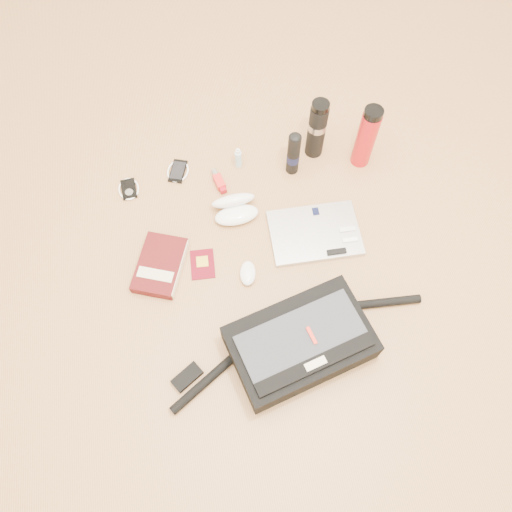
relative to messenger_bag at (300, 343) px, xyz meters
name	(u,v)px	position (x,y,z in m)	size (l,w,h in m)	color
ground	(266,274)	(-0.06, 0.28, -0.06)	(4.00, 4.00, 0.00)	#A37243
messenger_bag	(300,343)	(0.00, 0.00, 0.00)	(0.87, 0.37, 0.12)	black
laptop	(315,233)	(0.15, 0.40, -0.05)	(0.33, 0.23, 0.03)	#B8B8BA
book	(160,265)	(-0.41, 0.37, -0.04)	(0.22, 0.26, 0.04)	#410A0C
passport	(203,264)	(-0.27, 0.35, -0.05)	(0.09, 0.12, 0.01)	#53030F
mouse	(248,273)	(-0.12, 0.29, -0.04)	(0.07, 0.10, 0.03)	white
sunglasses_case	(235,208)	(-0.12, 0.54, -0.02)	(0.17, 0.15, 0.09)	white
ipod	(129,189)	(-0.50, 0.71, -0.05)	(0.08, 0.09, 0.01)	black
phone	(178,171)	(-0.31, 0.76, -0.05)	(0.11, 0.12, 0.01)	black
inhaler	(219,181)	(-0.16, 0.68, -0.04)	(0.05, 0.11, 0.03)	red
spray_bottle	(238,158)	(-0.07, 0.75, -0.01)	(0.03, 0.03, 0.10)	#A7D0E1
aerosol_can	(293,153)	(0.13, 0.70, 0.04)	(0.05, 0.05, 0.20)	black
thermos_black	(317,129)	(0.23, 0.77, 0.08)	(0.09, 0.09, 0.26)	black
thermos_red	(366,137)	(0.40, 0.69, 0.08)	(0.08, 0.08, 0.28)	#B3141A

